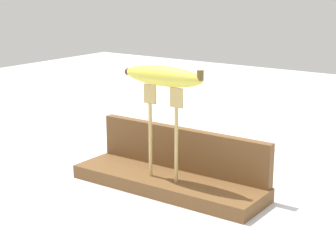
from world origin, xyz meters
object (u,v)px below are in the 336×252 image
object	(u,v)px
fork_stand_center	(163,124)
banana_chunk_near	(117,136)
banana_raised_center	(163,76)
banana_chunk_far	(196,159)

from	to	relation	value
fork_stand_center	banana_chunk_near	distance (m)	0.36
banana_raised_center	banana_chunk_near	distance (m)	0.40
banana_chunk_far	banana_chunk_near	bearing A→B (deg)	172.28
banana_chunk_near	banana_chunk_far	distance (m)	0.26
fork_stand_center	banana_chunk_near	world-z (taller)	fork_stand_center
banana_chunk_near	fork_stand_center	bearing A→B (deg)	-34.51
fork_stand_center	banana_chunk_near	xyz separation A→B (m)	(-0.28, 0.19, -0.12)
fork_stand_center	banana_chunk_far	size ratio (longest dim) A/B	2.70
fork_stand_center	banana_chunk_near	size ratio (longest dim) A/B	2.61
banana_raised_center	banana_chunk_far	size ratio (longest dim) A/B	2.66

